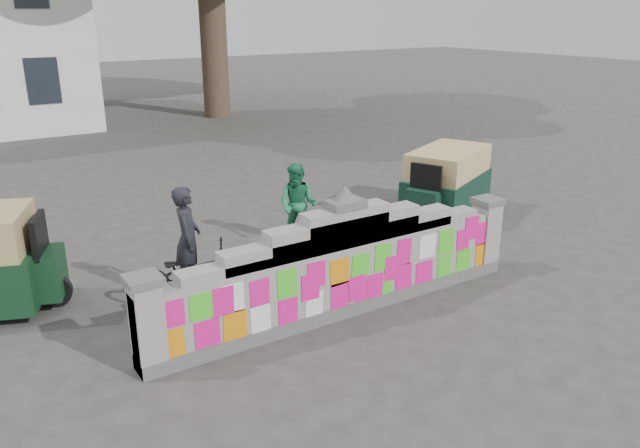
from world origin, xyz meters
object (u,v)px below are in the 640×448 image
object	(u,v)px
cyclist_rider	(189,254)
rickshaw_right	(446,181)
pedestrian	(298,205)
cyclist_bike	(190,274)

from	to	relation	value
cyclist_rider	rickshaw_right	xyz separation A→B (m)	(6.47, 1.09, -0.05)
cyclist_rider	pedestrian	xyz separation A→B (m)	(2.77, 1.32, -0.02)
cyclist_rider	cyclist_bike	bearing A→B (deg)	0.00
cyclist_bike	cyclist_rider	world-z (taller)	cyclist_rider
pedestrian	rickshaw_right	size ratio (longest dim) A/B	0.58
cyclist_rider	pedestrian	size ratio (longest dim) A/B	1.03
cyclist_bike	pedestrian	xyz separation A→B (m)	(2.77, 1.32, 0.32)
cyclist_bike	rickshaw_right	xyz separation A→B (m)	(6.47, 1.09, 0.29)
cyclist_bike	cyclist_rider	distance (m)	0.34
pedestrian	rickshaw_right	distance (m)	3.71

